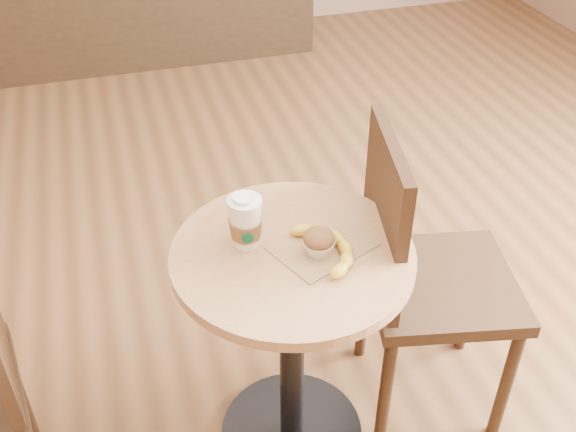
{
  "coord_description": "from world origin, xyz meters",
  "views": [
    {
      "loc": [
        -0.27,
        -1.19,
        1.83
      ],
      "look_at": [
        0.11,
        0.09,
        0.83
      ],
      "focal_mm": 42.0,
      "sensor_mm": 36.0,
      "label": 1
    }
  ],
  "objects_px": {
    "cafe_table": "(292,322)",
    "chair_right": "(421,272)",
    "coffee_cup": "(245,223)",
    "banana": "(328,248)",
    "muffin": "(319,242)"
  },
  "relations": [
    {
      "from": "muffin",
      "to": "cafe_table",
      "type": "bearing_deg",
      "value": 153.65
    },
    {
      "from": "chair_right",
      "to": "coffee_cup",
      "type": "distance_m",
      "value": 0.58
    },
    {
      "from": "cafe_table",
      "to": "chair_right",
      "type": "distance_m",
      "value": 0.41
    },
    {
      "from": "muffin",
      "to": "banana",
      "type": "relative_size",
      "value": 0.34
    },
    {
      "from": "coffee_cup",
      "to": "banana",
      "type": "relative_size",
      "value": 0.62
    },
    {
      "from": "coffee_cup",
      "to": "banana",
      "type": "distance_m",
      "value": 0.21
    },
    {
      "from": "chair_right",
      "to": "banana",
      "type": "distance_m",
      "value": 0.41
    },
    {
      "from": "coffee_cup",
      "to": "banana",
      "type": "xyz_separation_m",
      "value": [
        0.19,
        -0.1,
        -0.05
      ]
    },
    {
      "from": "chair_right",
      "to": "muffin",
      "type": "relative_size",
      "value": 12.06
    },
    {
      "from": "chair_right",
      "to": "banana",
      "type": "relative_size",
      "value": 4.16
    },
    {
      "from": "cafe_table",
      "to": "banana",
      "type": "height_order",
      "value": "banana"
    },
    {
      "from": "cafe_table",
      "to": "coffee_cup",
      "type": "height_order",
      "value": "coffee_cup"
    },
    {
      "from": "cafe_table",
      "to": "muffin",
      "type": "bearing_deg",
      "value": -26.35
    },
    {
      "from": "coffee_cup",
      "to": "banana",
      "type": "bearing_deg",
      "value": -20.83
    },
    {
      "from": "coffee_cup",
      "to": "muffin",
      "type": "bearing_deg",
      "value": -22.01
    }
  ]
}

